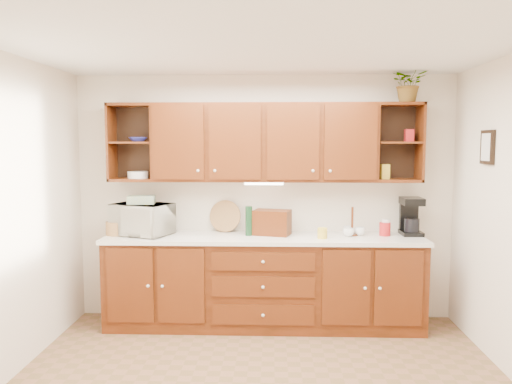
# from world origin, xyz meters

# --- Properties ---
(ceiling) EXTENTS (4.00, 4.00, 0.00)m
(ceiling) POSITION_xyz_m (0.00, 0.00, 2.60)
(ceiling) COLOR white
(ceiling) RESTS_ON back_wall
(back_wall) EXTENTS (4.00, 0.00, 4.00)m
(back_wall) POSITION_xyz_m (0.00, 1.75, 1.30)
(back_wall) COLOR beige
(back_wall) RESTS_ON floor
(base_cabinets) EXTENTS (3.20, 0.60, 0.90)m
(base_cabinets) POSITION_xyz_m (0.00, 1.45, 0.45)
(base_cabinets) COLOR #3A1906
(base_cabinets) RESTS_ON floor
(countertop) EXTENTS (3.24, 0.64, 0.04)m
(countertop) POSITION_xyz_m (0.00, 1.44, 0.92)
(countertop) COLOR silver
(countertop) RESTS_ON base_cabinets
(upper_cabinets) EXTENTS (3.20, 0.33, 0.80)m
(upper_cabinets) POSITION_xyz_m (0.01, 1.59, 1.89)
(upper_cabinets) COLOR #3A1906
(upper_cabinets) RESTS_ON back_wall
(undercabinet_light) EXTENTS (0.40, 0.05, 0.02)m
(undercabinet_light) POSITION_xyz_m (0.00, 1.53, 1.47)
(undercabinet_light) COLOR white
(undercabinet_light) RESTS_ON upper_cabinets
(framed_picture) EXTENTS (0.03, 0.24, 0.30)m
(framed_picture) POSITION_xyz_m (1.98, 0.90, 1.85)
(framed_picture) COLOR black
(framed_picture) RESTS_ON right_wall
(wicker_basket) EXTENTS (0.23, 0.23, 0.14)m
(wicker_basket) POSITION_xyz_m (-1.52, 1.48, 1.01)
(wicker_basket) COLOR #A37A44
(wicker_basket) RESTS_ON countertop
(microwave) EXTENTS (0.69, 0.58, 0.32)m
(microwave) POSITION_xyz_m (-1.26, 1.49, 1.10)
(microwave) COLOR silver
(microwave) RESTS_ON countertop
(towel_stack) EXTENTS (0.29, 0.23, 0.08)m
(towel_stack) POSITION_xyz_m (-1.26, 1.49, 1.30)
(towel_stack) COLOR #BCC05A
(towel_stack) RESTS_ON microwave
(wine_bottle) EXTENTS (0.08, 0.08, 0.30)m
(wine_bottle) POSITION_xyz_m (-0.15, 1.47, 1.09)
(wine_bottle) COLOR #113318
(wine_bottle) RESTS_ON countertop
(woven_tray) EXTENTS (0.35, 0.16, 0.34)m
(woven_tray) POSITION_xyz_m (-0.42, 1.69, 0.95)
(woven_tray) COLOR #A37A44
(woven_tray) RESTS_ON countertop
(bread_box) EXTENTS (0.41, 0.32, 0.26)m
(bread_box) POSITION_xyz_m (0.08, 1.52, 1.07)
(bread_box) COLOR #3A1906
(bread_box) RESTS_ON countertop
(mug_tree) EXTENTS (0.24, 0.25, 0.29)m
(mug_tree) POSITION_xyz_m (0.91, 1.52, 0.99)
(mug_tree) COLOR #3A1906
(mug_tree) RESTS_ON countertop
(canister_red) EXTENTS (0.14, 0.14, 0.13)m
(canister_red) POSITION_xyz_m (1.24, 1.52, 1.01)
(canister_red) COLOR #B0191C
(canister_red) RESTS_ON countertop
(canister_white) EXTENTS (0.10, 0.10, 0.16)m
(canister_white) POSITION_xyz_m (1.26, 1.55, 1.02)
(canister_white) COLOR white
(canister_white) RESTS_ON countertop
(canister_yellow) EXTENTS (0.12, 0.12, 0.11)m
(canister_yellow) POSITION_xyz_m (0.58, 1.34, 0.99)
(canister_yellow) COLOR gold
(canister_yellow) RESTS_ON countertop
(coffee_maker) EXTENTS (0.21, 0.27, 0.39)m
(coffee_maker) POSITION_xyz_m (1.52, 1.59, 1.13)
(coffee_maker) COLOR black
(coffee_maker) RESTS_ON countertop
(bowl_stack) EXTENTS (0.25, 0.25, 0.05)m
(bowl_stack) POSITION_xyz_m (-1.30, 1.55, 1.92)
(bowl_stack) COLOR navy
(bowl_stack) RESTS_ON upper_cabinets
(plate_stack) EXTENTS (0.23, 0.23, 0.07)m
(plate_stack) POSITION_xyz_m (-1.32, 1.57, 1.56)
(plate_stack) COLOR white
(plate_stack) RESTS_ON upper_cabinets
(pantry_box_yellow) EXTENTS (0.09, 0.08, 0.15)m
(pantry_box_yellow) POSITION_xyz_m (1.24, 1.57, 1.59)
(pantry_box_yellow) COLOR gold
(pantry_box_yellow) RESTS_ON upper_cabinets
(pantry_box_red) EXTENTS (0.08, 0.07, 0.12)m
(pantry_box_red) POSITION_xyz_m (1.47, 1.57, 1.96)
(pantry_box_red) COLOR #B0191C
(pantry_box_red) RESTS_ON upper_cabinets
(potted_plant) EXTENTS (0.38, 0.35, 0.38)m
(potted_plant) POSITION_xyz_m (1.45, 1.55, 2.48)
(potted_plant) COLOR #999999
(potted_plant) RESTS_ON upper_cabinets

